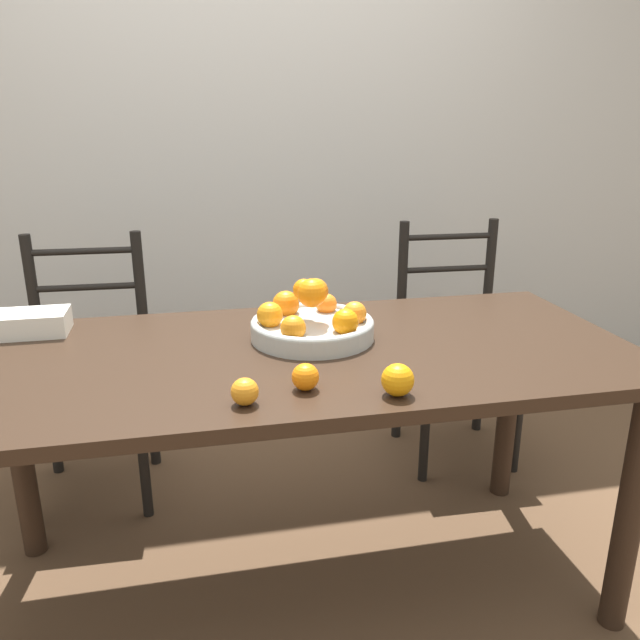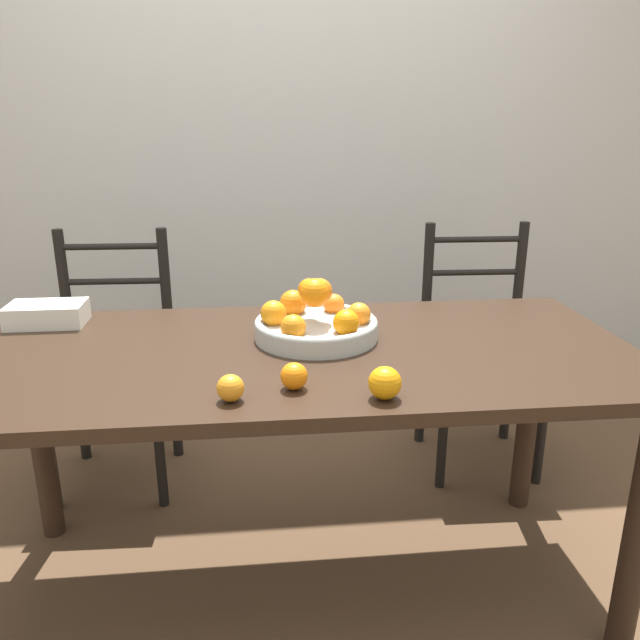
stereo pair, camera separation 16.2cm
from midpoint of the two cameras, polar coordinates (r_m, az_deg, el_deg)
The scene contains 10 objects.
ground_plane at distance 2.06m, azimuth 0.79°, elevation -22.91°, with size 12.00×12.00×0.00m, color brown.
wall_back at distance 2.97m, azimuth -2.42°, elevation 17.03°, with size 8.00×0.06×2.60m.
dining_table at distance 1.70m, azimuth 0.88°, elevation -5.83°, with size 1.81×0.82×0.76m.
fruit_bowl at distance 1.73m, azimuth 2.26°, elevation -0.19°, with size 0.34×0.34×0.18m.
orange_loose_0 at distance 1.38m, azimuth 9.33°, elevation -5.77°, with size 0.07×0.07×0.07m.
orange_loose_1 at distance 1.36m, azimuth -4.81°, elevation -6.29°, with size 0.06×0.06×0.06m.
orange_loose_2 at distance 1.41m, azimuth 0.90°, elevation -5.21°, with size 0.06×0.06×0.06m.
chair_left at distance 2.44m, azimuth -16.60°, elevation -3.79°, with size 0.43×0.41×0.96m.
chair_right at distance 2.57m, azimuth 16.15°, elevation -2.58°, with size 0.43×0.41×0.96m.
book_stack at distance 1.99m, azimuth -21.60°, elevation 0.47°, with size 0.22×0.13×0.06m.
Camera 2 is at (-0.11, -1.56, 1.35)m, focal length 35.00 mm.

